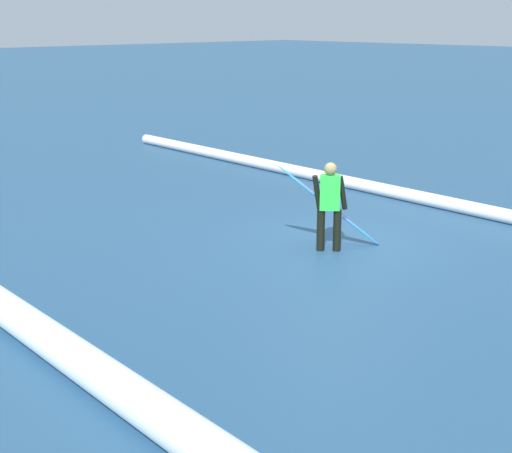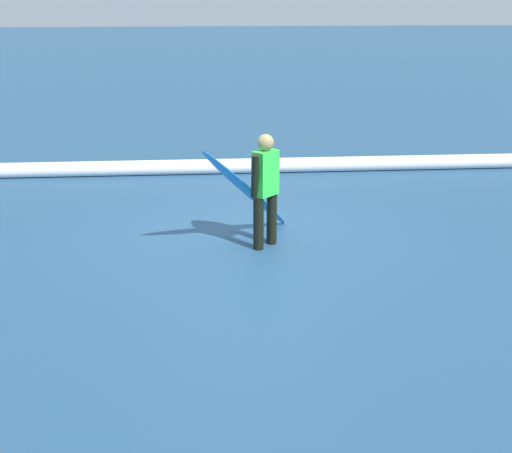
% 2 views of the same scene
% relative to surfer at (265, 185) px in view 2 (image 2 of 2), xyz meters
% --- Properties ---
extents(ground_plane, '(178.78, 178.78, 0.00)m').
position_rel_surfer_xyz_m(ground_plane, '(0.28, -0.51, -0.86)').
color(ground_plane, navy).
extents(surfer, '(0.41, 0.52, 1.54)m').
position_rel_surfer_xyz_m(surfer, '(0.00, 0.00, 0.00)').
color(surfer, black).
rests_on(surfer, ground_plane).
extents(surfboard, '(1.46, 1.54, 1.48)m').
position_rel_surfer_xyz_m(surfboard, '(0.21, -0.23, -0.14)').
color(surfboard, '#268CE5').
rests_on(surfboard, ground_plane).
extents(wave_crest_foreground, '(18.53, 1.14, 0.28)m').
position_rel_surfer_xyz_m(wave_crest_foreground, '(2.42, -4.06, -0.72)').
color(wave_crest_foreground, white).
rests_on(wave_crest_foreground, ground_plane).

